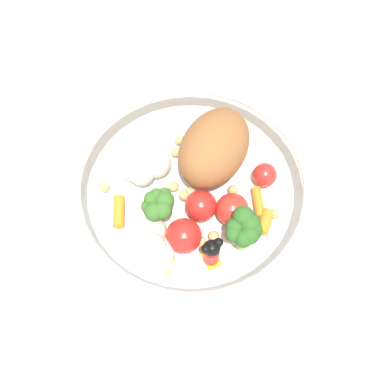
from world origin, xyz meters
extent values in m
plane|color=silver|center=(0.00, 0.00, 0.00)|extent=(2.40, 2.40, 0.00)
cylinder|color=white|center=(0.02, 0.01, 0.00)|extent=(0.22, 0.22, 0.01)
torus|color=white|center=(0.02, 0.01, 0.04)|extent=(0.23, 0.23, 0.01)
ellipsoid|color=#935B33|center=(-0.03, 0.02, 0.04)|extent=(0.10, 0.09, 0.06)
cylinder|color=#8EB766|center=(0.04, -0.02, 0.02)|extent=(0.01, 0.01, 0.02)
sphere|color=#386B28|center=(0.05, -0.02, 0.04)|extent=(0.02, 0.02, 0.02)
sphere|color=#386B28|center=(0.05, -0.01, 0.04)|extent=(0.02, 0.02, 0.02)
sphere|color=#386B28|center=(0.04, -0.01, 0.04)|extent=(0.02, 0.02, 0.02)
sphere|color=#386B28|center=(0.03, -0.02, 0.04)|extent=(0.01, 0.01, 0.01)
sphere|color=#386B28|center=(0.04, -0.02, 0.04)|extent=(0.01, 0.01, 0.01)
sphere|color=#386B28|center=(0.04, -0.03, 0.04)|extent=(0.01, 0.01, 0.01)
sphere|color=#386B28|center=(0.04, -0.03, 0.04)|extent=(0.01, 0.01, 0.01)
cylinder|color=#7FAD5B|center=(0.05, 0.06, 0.02)|extent=(0.01, 0.01, 0.03)
sphere|color=#2D6023|center=(0.06, 0.06, 0.05)|extent=(0.02, 0.02, 0.02)
sphere|color=#2D6023|center=(0.06, 0.07, 0.05)|extent=(0.02, 0.02, 0.02)
sphere|color=#2D6023|center=(0.05, 0.07, 0.05)|extent=(0.02, 0.02, 0.02)
sphere|color=#2D6023|center=(0.05, 0.07, 0.05)|extent=(0.02, 0.02, 0.02)
sphere|color=#2D6023|center=(0.04, 0.06, 0.05)|extent=(0.02, 0.02, 0.02)
sphere|color=#2D6023|center=(0.05, 0.05, 0.05)|extent=(0.02, 0.02, 0.02)
sphere|color=#2D6023|center=(0.06, 0.05, 0.05)|extent=(0.02, 0.02, 0.02)
sphere|color=silver|center=(0.08, -0.02, 0.03)|extent=(0.03, 0.03, 0.03)
sphere|color=silver|center=(0.08, -0.01, 0.02)|extent=(0.03, 0.03, 0.03)
sphere|color=silver|center=(0.06, -0.02, 0.02)|extent=(0.03, 0.03, 0.03)
sphere|color=silver|center=(0.08, -0.03, 0.02)|extent=(0.03, 0.03, 0.03)
sphere|color=white|center=(0.01, -0.04, 0.03)|extent=(0.03, 0.03, 0.03)
sphere|color=white|center=(-0.01, -0.04, 0.03)|extent=(0.02, 0.02, 0.02)
sphere|color=white|center=(-0.01, -0.03, 0.02)|extent=(0.03, 0.03, 0.03)
sphere|color=white|center=(-0.01, -0.04, 0.03)|extent=(0.03, 0.03, 0.03)
sphere|color=white|center=(-0.01, -0.05, 0.03)|extent=(0.04, 0.04, 0.04)
sphere|color=white|center=(0.00, -0.06, 0.02)|extent=(0.03, 0.03, 0.03)
cube|color=yellow|center=(0.07, 0.04, 0.01)|extent=(0.02, 0.02, 0.00)
cylinder|color=red|center=(0.07, 0.04, 0.02)|extent=(0.02, 0.02, 0.02)
sphere|color=black|center=(0.07, 0.04, 0.04)|extent=(0.02, 0.02, 0.02)
sphere|color=black|center=(0.08, 0.03, 0.04)|extent=(0.01, 0.01, 0.01)
sphere|color=black|center=(0.07, 0.04, 0.04)|extent=(0.01, 0.01, 0.01)
cylinder|color=orange|center=(0.05, -0.06, 0.01)|extent=(0.03, 0.02, 0.01)
cylinder|color=orange|center=(0.01, 0.07, 0.01)|extent=(0.03, 0.02, 0.01)
cylinder|color=orange|center=(0.03, 0.08, 0.01)|extent=(0.02, 0.02, 0.01)
sphere|color=red|center=(0.06, 0.01, 0.03)|extent=(0.03, 0.03, 0.03)
sphere|color=red|center=(0.03, 0.02, 0.02)|extent=(0.03, 0.03, 0.03)
sphere|color=red|center=(0.03, 0.05, 0.02)|extent=(0.03, 0.03, 0.03)
sphere|color=red|center=(-0.02, 0.07, 0.02)|extent=(0.02, 0.02, 0.02)
sphere|color=tan|center=(-0.03, -0.02, 0.01)|extent=(0.01, 0.01, 0.01)
sphere|color=tan|center=(0.05, 0.04, 0.01)|extent=(0.01, 0.01, 0.01)
sphere|color=tan|center=(0.02, -0.08, 0.01)|extent=(0.01, 0.01, 0.01)
sphere|color=#D1B775|center=(0.06, 0.03, 0.01)|extent=(0.01, 0.01, 0.01)
sphere|color=tan|center=(0.02, 0.00, 0.01)|extent=(0.01, 0.01, 0.01)
sphere|color=tan|center=(0.01, 0.01, 0.01)|extent=(0.01, 0.01, 0.01)
sphere|color=#D1B775|center=(0.10, 0.00, 0.01)|extent=(0.01, 0.01, 0.01)
sphere|color=tan|center=(-0.05, -0.02, 0.01)|extent=(0.01, 0.01, 0.01)
sphere|color=tan|center=(0.08, 0.00, 0.01)|extent=(0.01, 0.01, 0.01)
sphere|color=tan|center=(0.00, 0.05, 0.01)|extent=(0.01, 0.01, 0.01)
sphere|color=#D1B775|center=(0.01, -0.01, 0.01)|extent=(0.01, 0.01, 0.01)
sphere|color=tan|center=(0.02, 0.09, 0.01)|extent=(0.01, 0.01, 0.01)
camera|label=1|loc=(0.26, 0.05, 0.52)|focal=53.23mm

